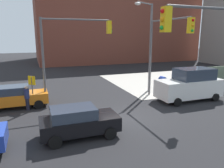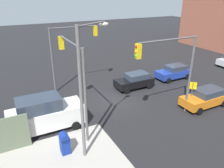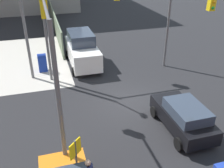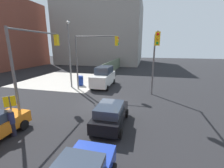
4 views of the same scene
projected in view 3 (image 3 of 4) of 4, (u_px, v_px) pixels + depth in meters
ground_plane at (131, 102)px, 15.50m from camera, size 120.00×120.00×0.00m
construction_fence at (53, 18)px, 29.73m from camera, size 20.80×0.12×2.40m
traffic_signal_nw_corner at (51, 53)px, 10.18m from camera, size 5.51×0.36×6.50m
traffic_signal_se_corner at (183, 14)px, 16.66m from camera, size 4.97×0.36×6.50m
traffic_signal_ne_corner at (75, 14)px, 16.52m from camera, size 0.36×5.27×6.50m
street_lamp_corner at (25, 14)px, 16.04m from camera, size 2.43×1.52×8.00m
warning_sign_two_way at (76, 157)px, 9.14m from camera, size 0.48×0.48×2.40m
mailbox_blue at (42, 62)px, 19.17m from camera, size 0.56×0.64×1.43m
coupe_black at (183, 116)px, 12.75m from camera, size 4.06×2.02×1.62m
van_white_delivery at (82, 49)px, 20.14m from camera, size 5.40×2.32×2.62m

